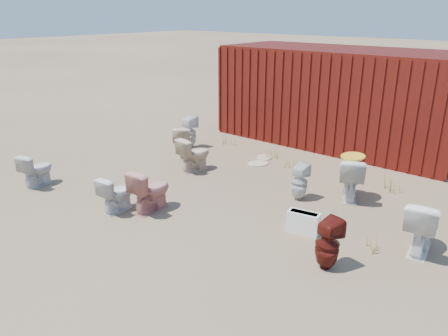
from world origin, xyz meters
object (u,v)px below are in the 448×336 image
Objects in this scene: toilet_back_e at (299,182)px; toilet_back_beige_right at (194,154)px; toilet_front_maroon at (327,244)px; toilet_back_a at (189,132)px; shipping_container at (340,97)px; toilet_back_yellowlid at (351,178)px; toilet_front_a at (37,169)px; toilet_front_c at (117,193)px; toilet_back_beige_left at (184,141)px; toilet_front_pink at (151,190)px; toilet_front_e at (422,226)px; loose_tank at (303,223)px.

toilet_back_beige_right is at bearing -0.24° from toilet_back_e.
toilet_front_maroon is 0.88× the size of toilet_back_a.
toilet_back_yellowlid is (1.86, -3.22, -0.79)m from shipping_container.
toilet_front_a reaches higher than toilet_front_c.
toilet_back_beige_left is at bearing -10.33° from toilet_back_e.
toilet_back_yellowlid is (4.13, 0.17, 0.04)m from toilet_back_beige_left.
toilet_front_c is at bearing 108.14° from toilet_back_beige_right.
toilet_front_c is 3.69m from toilet_front_maroon.
toilet_front_pink reaches higher than toilet_front_maroon.
shipping_container reaches higher than toilet_back_beige_left.
toilet_front_pink is at bearing -142.17° from toilet_front_c.
toilet_back_e is (1.72, 2.05, -0.04)m from toilet_front_pink.
toilet_front_c is 0.80× the size of toilet_front_e.
toilet_front_pink is at bearing 47.27° from toilet_back_e.
toilet_back_a reaches higher than toilet_back_yellowlid.
toilet_back_beige_right is 1.48× the size of loose_tank.
shipping_container is 3.81m from toilet_back_yellowlid.
toilet_back_beige_left is at bearing -123.78° from shipping_container.
toilet_front_maroon is 0.98× the size of toilet_back_beige_left.
toilet_front_maroon is 1.44× the size of loose_tank.
loose_tank is (0.02, -1.70, -0.23)m from toilet_back_yellowlid.
shipping_container reaches higher than toilet_back_a.
loose_tank is (1.89, -4.92, -1.02)m from shipping_container.
toilet_front_pink is 1.18× the size of toilet_front_c.
toilet_back_a is 4.95m from loose_tank.
toilet_front_a is 0.83× the size of toilet_front_e.
toilet_back_yellowlid is at bearing -158.30° from toilet_back_beige_right.
toilet_back_beige_left is at bearing -17.91° from toilet_front_e.
toilet_front_maroon is 0.98× the size of toilet_back_beige_right.
toilet_front_a is 0.91× the size of toilet_back_beige_right.
toilet_back_yellowlid is 1.19× the size of toilet_back_e.
toilet_front_e reaches higher than toilet_front_a.
toilet_front_pink is (-0.56, -5.90, -0.82)m from shipping_container.
toilet_front_maroon is at bearing 48.43° from toilet_front_e.
toilet_front_c reaches higher than loose_tank.
toilet_back_beige_right is at bearing -137.32° from toilet_front_a.
shipping_container is at bearing -60.03° from toilet_front_e.
toilet_front_pink reaches higher than toilet_back_beige_right.
toilet_front_a is 2.68m from toilet_front_pink.
toilet_back_beige_left is 4.13m from toilet_back_yellowlid.
toilet_back_yellowlid reaches higher than toilet_front_e.
toilet_back_beige_left is at bearing 119.34° from toilet_back_a.
toilet_back_yellowlid is at bearing -43.56° from toilet_front_e.
toilet_back_yellowlid is (2.86, 3.07, 0.08)m from toilet_front_c.
shipping_container is 8.31× the size of toilet_front_maroon.
toilet_front_a is 5.11m from toilet_back_e.
loose_tank is at bearing -27.91° from toilet_front_maroon.
toilet_back_e is (-1.47, 1.75, -0.02)m from toilet_front_maroon.
toilet_front_c is at bearing 24.99° from toilet_front_maroon.
loose_tank is (4.15, -1.53, -0.19)m from toilet_back_beige_left.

